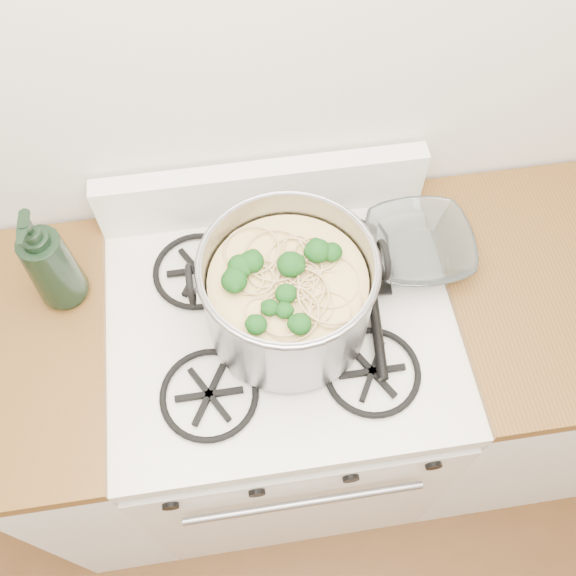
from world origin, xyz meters
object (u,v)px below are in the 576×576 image
Objects in this scene: gas_range at (283,397)px; glass_bowl at (418,250)px; stock_pot at (288,295)px; spatula at (369,272)px; bottle at (47,259)px.

gas_range is 0.61m from glass_bowl.
stock_pot reaches higher than glass_bowl.
glass_bowl is at bearing 23.97° from spatula.
gas_range is 9.60× the size of glass_bowl.
gas_range is at bearing 158.36° from stock_pot.
bottle is (-0.79, 0.01, 0.12)m from glass_bowl.
bottle reaches higher than stock_pot.
spatula reaches higher than gas_range.
glass_bowl reaches higher than gas_range.
spatula is 0.13m from glass_bowl.
gas_range is 3.32× the size of bottle.
gas_range is 2.43× the size of stock_pot.
glass_bowl is at bearing 2.76° from bottle.
stock_pot is 0.35m from glass_bowl.
spatula is 1.11× the size of bottle.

